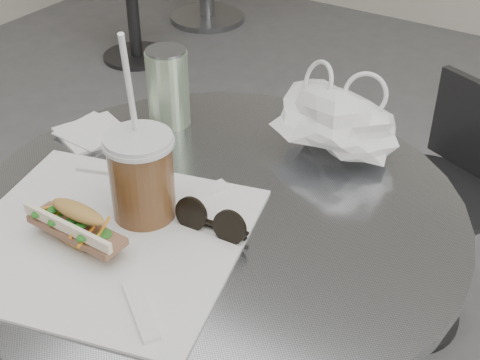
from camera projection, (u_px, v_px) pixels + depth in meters
The scene contains 9 objects.
cafe_table at pixel (218, 332), 1.16m from camera, with size 0.76×0.76×0.74m.
chair_far at pixel (427, 226), 1.69m from camera, with size 0.36×0.38×0.65m.
sandwich_paper at pixel (104, 238), 0.94m from camera, with size 0.38×0.36×0.00m, color white.
banh_mi at pixel (78, 226), 0.91m from camera, with size 0.19×0.08×0.06m.
iced_coffee at pixel (142, 176), 0.95m from camera, with size 0.10×0.10×0.29m.
sunglasses at pixel (211, 222), 0.94m from camera, with size 0.12×0.03×0.05m.
plastic_bag at pixel (334, 122), 1.12m from camera, with size 0.21×0.16×0.10m, color white, non-canonical shape.
napkin_stack at pixel (93, 132), 1.18m from camera, with size 0.14×0.14×0.01m.
drink_can at pixel (168, 87), 1.18m from camera, with size 0.07×0.07×0.14m.
Camera 1 is at (0.48, -0.46, 1.34)m, focal length 50.00 mm.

